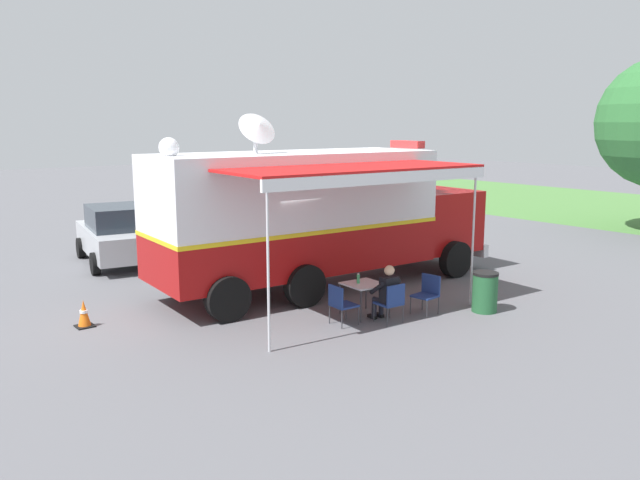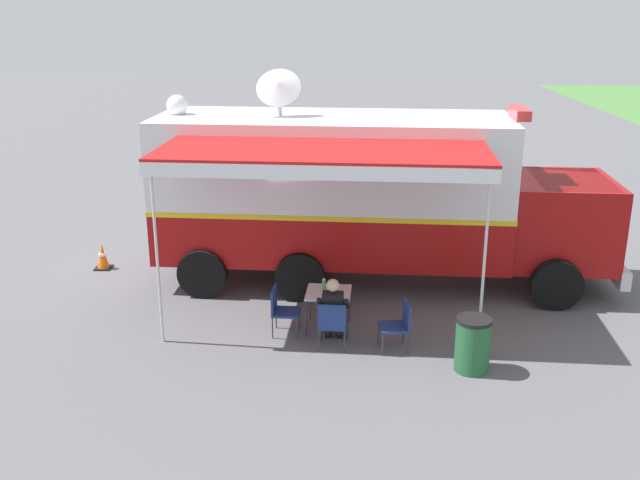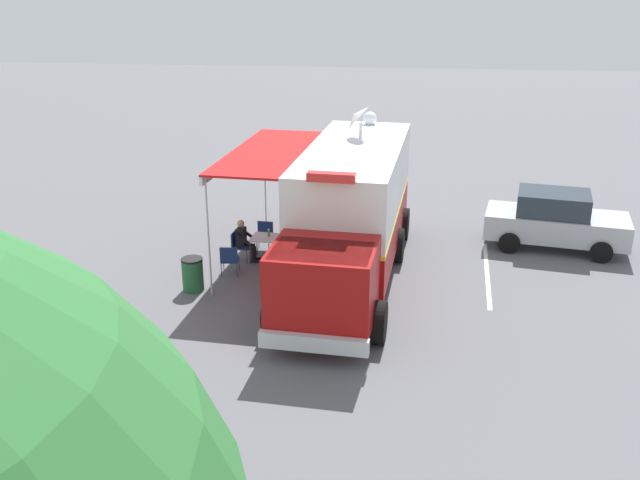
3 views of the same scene
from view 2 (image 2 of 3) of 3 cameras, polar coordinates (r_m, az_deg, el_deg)
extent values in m
plane|color=#5B5B60|center=(15.58, 0.94, -3.03)|extent=(100.00, 100.00, 0.00)
cube|color=silver|center=(19.18, 1.50, 1.09)|extent=(0.44, 4.80, 0.01)
cube|color=#9E0F0F|center=(15.20, 0.96, 1.02)|extent=(2.97, 7.35, 1.10)
cube|color=white|center=(14.85, 0.99, 6.19)|extent=(2.97, 7.35, 1.70)
cube|color=yellow|center=(15.05, 0.97, 3.02)|extent=(2.99, 7.37, 0.10)
cube|color=#9E0F0F|center=(15.51, 18.37, 1.57)|extent=(2.43, 2.25, 1.70)
cube|color=#28333D|center=(15.43, 19.28, 3.33)|extent=(2.24, 1.61, 0.70)
cube|color=silver|center=(16.07, 21.98, -1.64)|extent=(2.38, 0.36, 0.36)
cylinder|color=black|center=(16.90, 16.49, -0.28)|extent=(0.37, 1.02, 1.00)
cylinder|color=black|center=(14.60, 18.29, -3.37)|extent=(0.37, 1.02, 1.00)
cylinder|color=black|center=(16.63, -0.59, 0.19)|extent=(0.37, 1.02, 1.00)
cylinder|color=black|center=(14.29, -1.59, -2.89)|extent=(0.37, 1.02, 1.00)
cylinder|color=black|center=(16.93, -7.27, 0.37)|extent=(0.37, 1.02, 1.00)
cylinder|color=black|center=(14.64, -9.32, -2.61)|extent=(0.37, 1.02, 1.00)
cube|color=white|center=(14.69, 1.01, 9.62)|extent=(2.97, 7.35, 0.10)
cube|color=red|center=(14.87, 15.59, 9.73)|extent=(1.12, 0.35, 0.20)
cylinder|color=silver|center=(14.77, -3.25, 10.72)|extent=(0.10, 0.10, 0.45)
cone|color=silver|center=(14.57, -3.36, 12.22)|extent=(0.77, 0.95, 0.81)
sphere|color=white|center=(15.22, -11.30, 10.46)|extent=(0.44, 0.44, 0.44)
cube|color=red|center=(12.42, 0.21, 7.11)|extent=(2.58, 5.89, 0.06)
cube|color=white|center=(11.41, -0.25, 5.40)|extent=(0.46, 5.75, 0.24)
cylinder|color=silver|center=(11.96, 12.93, -1.89)|extent=(0.05, 0.05, 3.25)
cylinder|color=silver|center=(12.43, -12.85, -1.12)|extent=(0.05, 0.05, 3.25)
cube|color=silver|center=(12.91, 0.67, -4.22)|extent=(0.85, 0.85, 0.03)
cylinder|color=#333338|center=(13.37, 2.38, -5.11)|extent=(0.03, 0.03, 0.70)
cylinder|color=#333338|center=(12.70, 2.21, -6.43)|extent=(0.03, 0.03, 0.70)
cylinder|color=#333338|center=(13.42, -0.79, -5.01)|extent=(0.03, 0.03, 0.70)
cylinder|color=#333338|center=(12.75, -1.13, -6.31)|extent=(0.03, 0.03, 0.70)
cylinder|color=#3F9959|center=(12.95, 0.31, -3.60)|extent=(0.07, 0.07, 0.20)
cylinder|color=white|center=(12.91, 0.31, -3.13)|extent=(0.04, 0.04, 0.02)
cube|color=navy|center=(12.39, 1.02, -6.72)|extent=(0.51, 0.51, 0.04)
cube|color=navy|center=(12.09, 0.95, -6.16)|extent=(0.07, 0.48, 0.44)
cylinder|color=#333338|center=(12.69, 0.09, -7.12)|extent=(0.02, 0.02, 0.42)
cylinder|color=#333338|center=(12.66, 2.08, -7.19)|extent=(0.02, 0.02, 0.42)
cylinder|color=#333338|center=(12.30, -0.10, -8.00)|extent=(0.02, 0.02, 0.42)
cylinder|color=#333338|center=(12.27, 1.97, -8.07)|extent=(0.02, 0.02, 0.42)
cube|color=navy|center=(12.86, -2.70, -5.76)|extent=(0.51, 0.51, 0.04)
cube|color=navy|center=(12.80, -3.69, -4.77)|extent=(0.48, 0.07, 0.44)
cylinder|color=#333338|center=(13.12, -1.60, -6.24)|extent=(0.02, 0.02, 0.42)
cylinder|color=#333338|center=(12.73, -1.83, -7.06)|extent=(0.02, 0.02, 0.42)
cylinder|color=#333338|center=(13.18, -3.51, -6.16)|extent=(0.02, 0.02, 0.42)
cylinder|color=#333338|center=(12.78, -3.80, -6.97)|extent=(0.02, 0.02, 0.42)
cube|color=navy|center=(12.35, 5.88, -6.90)|extent=(0.53, 0.53, 0.04)
cube|color=navy|center=(12.30, 6.93, -5.87)|extent=(0.48, 0.09, 0.44)
cylinder|color=#333338|center=(12.21, 5.02, -8.28)|extent=(0.02, 0.02, 0.42)
cylinder|color=#333338|center=(12.60, 4.67, -7.39)|extent=(0.02, 0.02, 0.42)
cylinder|color=#333338|center=(12.29, 7.06, -8.16)|extent=(0.02, 0.02, 0.42)
cylinder|color=#333338|center=(12.68, 6.65, -7.29)|extent=(0.02, 0.02, 0.42)
cube|color=black|center=(12.26, 1.02, -5.44)|extent=(0.26, 0.38, 0.56)
sphere|color=tan|center=(12.10, 1.04, -3.62)|extent=(0.22, 0.22, 0.22)
cylinder|color=black|center=(12.38, 0.00, -5.02)|extent=(0.43, 0.12, 0.34)
cylinder|color=black|center=(12.35, 2.13, -5.09)|extent=(0.43, 0.12, 0.34)
cylinder|color=black|center=(12.55, 0.62, -6.27)|extent=(0.39, 0.15, 0.13)
cylinder|color=black|center=(12.81, 0.68, -6.88)|extent=(0.11, 0.11, 0.42)
cube|color=black|center=(12.94, 0.70, -7.47)|extent=(0.25, 0.12, 0.07)
cylinder|color=black|center=(12.54, 1.54, -6.30)|extent=(0.39, 0.15, 0.13)
cylinder|color=black|center=(12.80, 1.58, -6.91)|extent=(0.11, 0.11, 0.42)
cube|color=black|center=(12.93, 1.59, -7.50)|extent=(0.25, 0.12, 0.07)
cylinder|color=#235B33|center=(11.88, 12.04, -8.26)|extent=(0.56, 0.56, 0.85)
cylinder|color=black|center=(11.69, 12.19, -6.26)|extent=(0.57, 0.57, 0.06)
cube|color=black|center=(16.85, -16.83, -2.12)|extent=(0.36, 0.36, 0.03)
cone|color=orange|center=(16.75, -16.92, -1.19)|extent=(0.26, 0.26, 0.55)
cylinder|color=white|center=(16.74, -16.93, -1.10)|extent=(0.17, 0.17, 0.06)
cube|color=#B2B5BA|center=(21.28, -4.94, 4.70)|extent=(4.45, 2.50, 0.76)
cube|color=#28333D|center=(20.99, -5.11, 6.52)|extent=(2.35, 1.94, 0.68)
cylinder|color=black|center=(22.84, -6.19, 4.61)|extent=(0.67, 0.33, 0.64)
cylinder|color=black|center=(22.38, -1.77, 4.42)|extent=(0.67, 0.33, 0.64)
cylinder|color=black|center=(20.45, -8.35, 2.91)|extent=(0.67, 0.33, 0.64)
cylinder|color=black|center=(19.93, -3.46, 2.67)|extent=(0.67, 0.33, 0.64)
camera|label=1|loc=(9.63, -74.60, -3.93)|focal=35.55mm
camera|label=3|loc=(24.51, 53.34, 16.09)|focal=38.95mm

